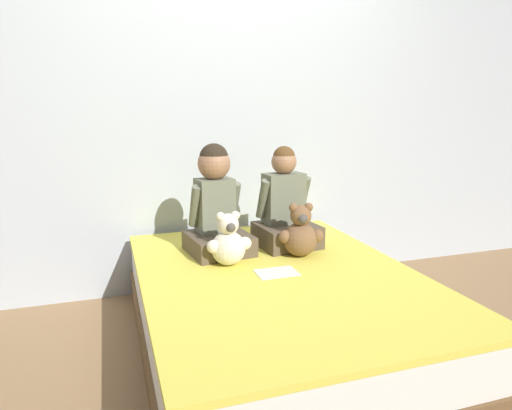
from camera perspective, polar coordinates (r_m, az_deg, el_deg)
ground_plane at (r=2.57m, az=2.63°, el=-17.51°), size 14.00×14.00×0.00m
wall_behind_bed at (r=3.20m, az=-3.81°, el=11.80°), size 8.00×0.06×2.50m
bed at (r=2.47m, az=2.68°, el=-13.14°), size 1.39×1.87×0.44m
child_on_left at (r=2.65m, az=-5.02°, el=-0.13°), size 0.38×0.40×0.63m
child_on_right at (r=2.78m, az=3.65°, el=-0.39°), size 0.38×0.36×0.61m
teddy_bear_held_by_left_child at (r=2.45m, az=-3.46°, el=-4.73°), size 0.25×0.19×0.29m
teddy_bear_held_by_right_child at (r=2.60m, az=5.58°, el=-3.63°), size 0.25×0.19×0.31m
sign_card at (r=2.36m, az=2.59°, el=-8.44°), size 0.21×0.15×0.00m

